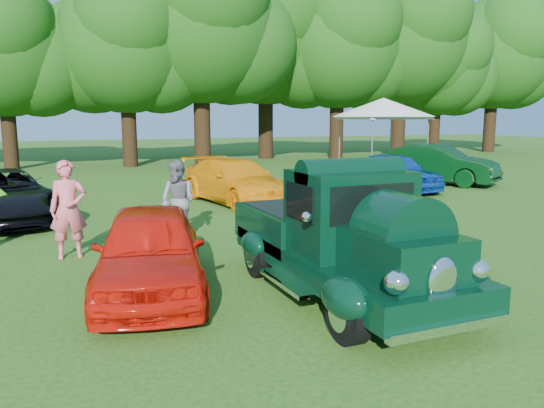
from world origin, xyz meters
name	(u,v)px	position (x,y,z in m)	size (l,w,h in m)	color
ground	(295,285)	(0.00, 0.00, 0.00)	(120.00, 120.00, 0.00)	#204A11
hero_pickup	(341,240)	(0.48, -0.65, 0.85)	(2.34, 5.04, 1.97)	black
red_convertible	(150,250)	(-2.26, 0.55, 0.69)	(1.63, 4.05, 1.38)	red
back_car_black	(2,196)	(-4.83, 7.91, 0.69)	(2.29, 4.96, 1.38)	black
back_car_orange	(236,181)	(1.91, 8.51, 0.71)	(1.99, 4.89, 1.42)	orange
back_car_blue	(395,172)	(8.40, 8.91, 0.71)	(1.68, 4.18, 1.43)	navy
back_car_green	(436,164)	(11.20, 9.94, 0.81)	(1.72, 4.95, 1.63)	black
spectator_pink	(68,209)	(-3.35, 3.32, 0.97)	(0.71, 0.46, 1.93)	#DD5B67
spectator_grey	(178,201)	(-1.02, 4.00, 0.90)	(0.87, 0.68, 1.80)	slate
canopy_tent	(383,108)	(11.12, 13.75, 3.17)	(4.98, 4.98, 3.65)	silver
tree_line	(143,35)	(1.73, 23.70, 7.30)	(63.70, 11.67, 12.45)	black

